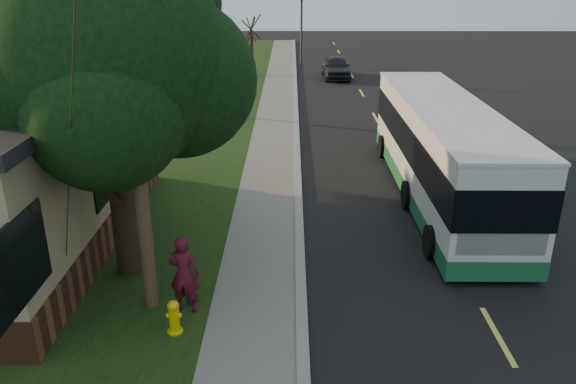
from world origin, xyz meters
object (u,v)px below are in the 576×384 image
object	(u,v)px
bare_tree_far	(251,46)
skateboard_main	(191,293)
distant_car	(336,67)
dumpster	(50,156)
skateboarder	(184,274)
transit_bus	(442,149)
fire_hydrant	(174,317)
traffic_signal	(301,23)
utility_pole	(131,101)
bare_tree_near	(225,75)
leafy_tree	(109,60)

from	to	relation	value
bare_tree_far	skateboard_main	bearing A→B (deg)	-89.00
distant_car	bare_tree_far	bearing A→B (deg)	168.68
dumpster	skateboarder	bearing A→B (deg)	-54.03
transit_bus	skateboard_main	world-z (taller)	transit_bus
fire_hydrant	traffic_signal	bearing A→B (deg)	84.79
fire_hydrant	traffic_signal	xyz separation A→B (m)	(3.10, 34.00, 2.73)
dumpster	distant_car	xyz separation A→B (m)	(11.81, 19.24, 0.08)
utility_pole	distant_car	xyz separation A→B (m)	(6.10, 28.01, -3.89)
fire_hydrant	skateboard_main	bearing A→B (deg)	85.84
transit_bus	distant_car	distance (m)	21.56
fire_hydrant	traffic_signal	size ratio (longest dim) A/B	0.13
fire_hydrant	transit_bus	size ratio (longest dim) A/B	0.06
skateboard_main	distant_car	bearing A→B (deg)	79.15
bare_tree_near	dumpster	size ratio (longest dim) A/B	2.93
traffic_signal	transit_bus	distance (m)	26.81
leafy_tree	skateboard_main	world-z (taller)	leafy_tree
bare_tree_far	skateboard_main	world-z (taller)	bare_tree_far
traffic_signal	skateboarder	bearing A→B (deg)	-95.16
leafy_tree	skateboard_main	size ratio (longest dim) A/B	10.23
fire_hydrant	leafy_tree	xyz separation A→B (m)	(-1.57, 2.65, 4.73)
dumpster	leafy_tree	bearing A→B (deg)	-55.77
utility_pole	skateboarder	distance (m)	3.76
transit_bus	skateboarder	bearing A→B (deg)	-136.36
bare_tree_near	distant_car	distance (m)	12.76
utility_pole	bare_tree_far	size ratio (longest dim) A/B	2.25
utility_pole	traffic_signal	bearing A→B (deg)	83.42
skateboarder	skateboard_main	distance (m)	1.03
fire_hydrant	utility_pole	size ratio (longest dim) A/B	0.08
distant_car	traffic_signal	bearing A→B (deg)	113.08
bare_tree_far	skateboard_main	size ratio (longest dim) A/B	5.28
leafy_tree	fire_hydrant	bearing A→B (deg)	-59.33
leafy_tree	traffic_signal	world-z (taller)	leafy_tree
traffic_signal	transit_bus	xyz separation A→B (m)	(4.07, -26.46, -1.51)
fire_hydrant	bare_tree_near	distance (m)	18.10
bare_tree_far	transit_bus	bearing A→B (deg)	-71.37
bare_tree_near	transit_bus	world-z (taller)	bare_tree_near
leafy_tree	distant_car	distance (m)	27.62
leafy_tree	bare_tree_far	world-z (taller)	leafy_tree
transit_bus	distant_car	world-z (taller)	transit_bus
fire_hydrant	dumpster	xyz separation A→B (m)	(-6.41, 9.77, 0.23)
transit_bus	fire_hydrant	bearing A→B (deg)	-133.57
fire_hydrant	utility_pole	distance (m)	4.37
bare_tree_far	skateboard_main	xyz separation A→B (m)	(0.50, -28.62, -1.88)
utility_pole	fire_hydrant	bearing A→B (deg)	-54.62
bare_tree_near	skateboard_main	distance (m)	16.78
skateboarder	leafy_tree	bearing A→B (deg)	-42.34
leafy_tree	distant_car	world-z (taller)	leafy_tree
transit_bus	bare_tree_far	bearing A→B (deg)	108.63
utility_pole	transit_bus	size ratio (longest dim) A/B	0.79
leafy_tree	skateboarder	xyz separation A→B (m)	(1.67, -1.85, -4.20)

